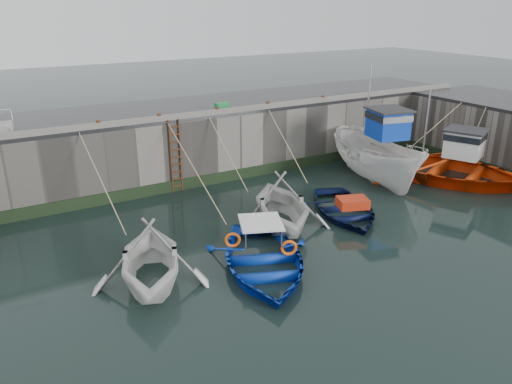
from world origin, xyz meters
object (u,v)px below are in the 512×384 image
ladder (176,157)px  boat_near_white (152,282)px  boat_far_orange (447,169)px  bollard_d (268,105)px  boat_near_navy (344,214)px  boat_near_blacktrim (281,226)px  bollard_a (98,124)px  fish_crate (222,107)px  boat_far_white (378,158)px  boat_near_blue (263,268)px  bollard_c (218,110)px  bollard_e (323,98)px  bollard_b (159,117)px

ladder → boat_near_white: (-3.50, -6.76, -1.59)m
ladder → boat_far_orange: bearing=-22.7°
boat_far_orange → bollard_d: boat_far_orange is taller
boat_near_navy → boat_near_blacktrim: bearing=-166.5°
boat_near_white → bollard_a: (0.50, 7.10, 3.30)m
boat_near_blacktrim → boat_near_navy: (2.75, -0.31, 0.00)m
boat_far_orange → fish_crate: (-8.81, 5.70, 2.83)m
boat_near_blacktrim → boat_far_white: boat_far_white is taller
fish_crate → boat_near_navy: bearing=-71.3°
boat_near_blue → bollard_c: bollard_c is taller
bollard_e → boat_near_blacktrim: bearing=-136.9°
boat_near_white → boat_near_navy: bearing=27.3°
boat_near_blue → boat_far_orange: size_ratio=0.57×
bollard_d → bollard_c: bearing=180.0°
boat_near_blacktrim → bollard_b: 6.99m
bollard_d → bollard_b: bearing=180.0°
boat_near_white → boat_far_orange: boat_far_orange is taller
boat_far_white → boat_far_orange: boat_far_white is taller
boat_near_white → ladder: bearing=82.0°
boat_near_navy → boat_near_blue: bearing=-137.2°
boat_far_white → boat_near_navy: bearing=-136.2°
bollard_d → bollard_e: bearing=0.0°
boat_far_orange → bollard_a: (-14.51, 5.15, 2.80)m
boat_near_blue → bollard_a: bearing=131.0°
boat_near_blue → boat_near_blacktrim: 3.25m
boat_near_blue → bollard_a: (-2.78, 8.04, 3.30)m
ladder → bollard_a: bollard_a is taller
bollard_d → bollard_e: size_ratio=1.00×
bollard_c → bollard_d: size_ratio=1.00×
ladder → bollard_c: bollard_c is taller
fish_crate → boat_far_orange: bearing=-31.5°
boat_near_white → boat_near_blacktrim: bearing=34.3°
bollard_c → bollard_e: same height
boat_far_white → boat_far_orange: bearing=-15.1°
boat_near_navy → boat_far_white: boat_far_white is taller
boat_near_blacktrim → boat_far_orange: 9.56m
bollard_b → boat_far_white: bearing=-21.7°
ladder → boat_near_blue: 7.87m
ladder → bollard_b: bollard_b is taller
ladder → bollard_a: size_ratio=11.43×
bollard_b → bollard_c: size_ratio=1.00×
boat_near_blacktrim → bollard_a: bearing=149.8°
ladder → boat_near_navy: size_ratio=0.72×
boat_far_white → bollard_b: (-9.05, 3.61, 2.23)m
boat_near_blue → bollard_a: 9.12m
boat_near_blue → bollard_d: bearing=79.9°
ladder → bollard_b: 1.81m
bollard_a → bollard_c: 5.20m
bollard_a → bollard_b: 2.50m
boat_near_blue → bollard_c: 9.02m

